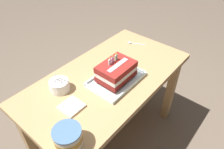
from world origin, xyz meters
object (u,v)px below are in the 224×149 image
Objects in this scene: birthday_cake at (116,71)px; napkin_pile at (71,107)px; serving_spoon_near_tray at (132,43)px; bowl_stack at (59,86)px; ice_cream_tub at (68,137)px; foil_tray at (116,79)px.

birthday_cake reaches higher than napkin_pile.
serving_spoon_near_tray is at bearing 10.51° from napkin_pile.
ice_cream_tub is (-0.21, -0.32, 0.02)m from bowl_stack.
napkin_pile is at bearing 172.27° from birthday_cake.
birthday_cake is 1.69× the size of serving_spoon_near_tray.
birthday_cake reaches higher than serving_spoon_near_tray.
bowl_stack is 0.38m from ice_cream_tub.
bowl_stack reaches higher than serving_spoon_near_tray.
napkin_pile is (-0.76, -0.14, 0.00)m from serving_spoon_near_tray.
birthday_cake is 0.34m from napkin_pile.
serving_spoon_near_tray is at bearing -1.53° from bowl_stack.
foil_tray reaches higher than serving_spoon_near_tray.
foil_tray is 0.35m from bowl_stack.
ice_cream_tub reaches higher than napkin_pile.
bowl_stack is (-0.28, 0.21, 0.03)m from foil_tray.
napkin_pile is (-0.33, 0.05, 0.00)m from foil_tray.
birthday_cake is 0.35m from bowl_stack.
ice_cream_tub is 1.02× the size of serving_spoon_near_tray.
ice_cream_tub reaches higher than foil_tray.
foil_tray reaches higher than napkin_pile.
birthday_cake reaches higher than bowl_stack.
birthday_cake is 0.51m from ice_cream_tub.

